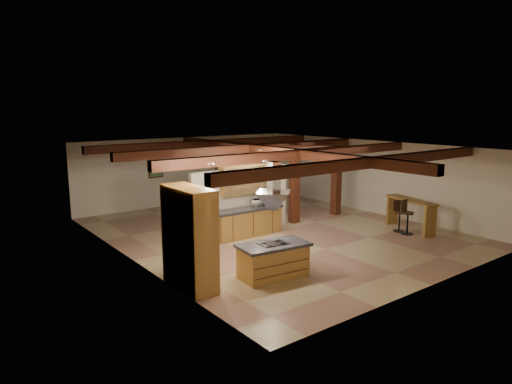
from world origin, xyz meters
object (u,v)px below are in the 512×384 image
Objects in this scene: bar_counter at (411,209)px; sofa at (239,191)px; kitchen_island at (273,260)px; dining_table at (222,206)px.

sofa is at bearing 99.71° from bar_counter.
bar_counter reaches higher than kitchen_island.
kitchen_island is at bearing -175.15° from bar_counter.
kitchen_island reaches higher than sofa.
sofa is (2.53, 2.40, -0.03)m from dining_table.
dining_table is 3.49m from sofa.
kitchen_island is 0.96× the size of dining_table.
kitchen_island is at bearing 54.36° from sofa.
bar_counter is at bearing 94.48° from sofa.
sofa is (5.15, 8.77, -0.13)m from kitchen_island.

